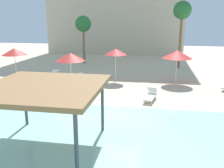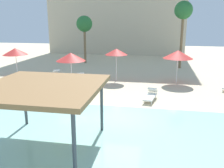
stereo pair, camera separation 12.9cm
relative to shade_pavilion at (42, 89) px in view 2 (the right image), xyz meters
The scene contains 11 objects.
ground_plane 5.24m from the shade_pavilion, 57.54° to the left, with size 80.00×80.00×0.00m, color beige.
shade_pavilion is the anchor object (origin of this frame).
beach_umbrella_red_2 13.99m from the shade_pavilion, 125.39° to the left, with size 2.19×2.19×2.73m.
beach_umbrella_red_3 12.00m from the shade_pavilion, 85.34° to the left, with size 1.91×1.91×2.81m.
beach_umbrella_red_4 13.49m from the shade_pavilion, 63.22° to the left, with size 2.44×2.44×2.77m.
beach_umbrella_red_5 8.28m from the shade_pavilion, 101.87° to the left, with size 2.12×2.12×2.87m.
lounge_chair_1 12.90m from the shade_pavilion, 110.31° to the left, with size 1.58×1.90×0.74m.
lounge_chair_2 11.36m from the shade_pavilion, 99.58° to the left, with size 1.55×1.91×0.74m.
lounge_chair_3 8.50m from the shade_pavilion, 60.04° to the left, with size 0.92×1.97×0.74m.
palm_tree_0 20.52m from the shade_pavilion, 70.07° to the left, with size 1.90×1.90×7.11m.
palm_tree_1 20.89m from the shade_pavilion, 101.94° to the left, with size 1.90×1.90×5.67m.
Camera 2 is at (1.94, -12.50, 5.15)m, focal length 39.40 mm.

